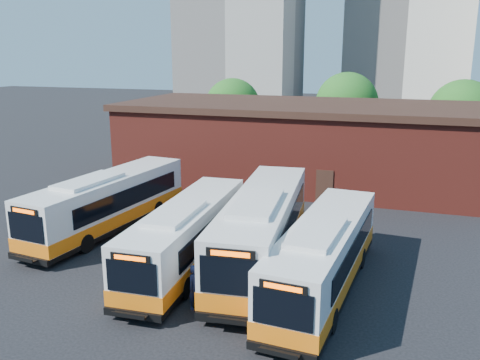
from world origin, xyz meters
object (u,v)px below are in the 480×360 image
(bus_west, at_px, (108,204))
(bus_mideast, at_px, (262,231))
(bus_midwest, at_px, (187,237))
(transit_worker, at_px, (195,287))
(bus_east, at_px, (324,259))

(bus_west, xyz_separation_m, bus_mideast, (10.07, -1.94, 0.13))
(bus_midwest, xyz_separation_m, transit_worker, (2.05, -3.85, -0.56))
(bus_west, relative_size, bus_east, 1.04)
(bus_west, height_order, transit_worker, bus_west)
(bus_midwest, bearing_deg, bus_east, -7.60)
(transit_worker, bearing_deg, bus_mideast, 9.98)
(bus_mideast, height_order, bus_east, bus_mideast)
(bus_mideast, height_order, transit_worker, bus_mideast)
(bus_midwest, bearing_deg, bus_west, 150.13)
(bus_east, height_order, transit_worker, bus_east)
(bus_mideast, bearing_deg, bus_midwest, -161.90)
(bus_west, relative_size, transit_worker, 6.85)
(bus_east, bearing_deg, transit_worker, -141.41)
(bus_midwest, height_order, bus_east, bus_east)
(bus_midwest, height_order, transit_worker, bus_midwest)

